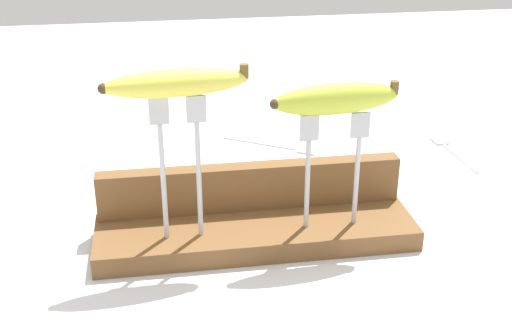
% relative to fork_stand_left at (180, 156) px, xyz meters
% --- Properties ---
extents(ground_plane, '(3.00, 3.00, 0.00)m').
position_rel_fork_stand_left_xyz_m(ground_plane, '(0.10, 0.02, -0.15)').
color(ground_plane, silver).
extents(wooden_board, '(0.46, 0.13, 0.03)m').
position_rel_fork_stand_left_xyz_m(wooden_board, '(0.10, 0.02, -0.14)').
color(wooden_board, brown).
rests_on(wooden_board, ground).
extents(board_backstop, '(0.45, 0.03, 0.07)m').
position_rel_fork_stand_left_xyz_m(board_backstop, '(0.10, 0.07, -0.09)').
color(board_backstop, brown).
rests_on(board_backstop, wooden_board).
extents(fork_stand_left, '(0.07, 0.01, 0.20)m').
position_rel_fork_stand_left_xyz_m(fork_stand_left, '(0.00, 0.00, 0.00)').
color(fork_stand_left, '#B2B2B7').
rests_on(fork_stand_left, wooden_board).
extents(fork_stand_right, '(0.10, 0.01, 0.17)m').
position_rel_fork_stand_left_xyz_m(fork_stand_right, '(0.21, 0.00, -0.02)').
color(fork_stand_right, '#B2B2B7').
rests_on(fork_stand_right, wooden_board).
extents(banana_raised_left, '(0.19, 0.06, 0.04)m').
position_rel_fork_stand_left_xyz_m(banana_raised_left, '(-0.00, -0.00, 0.10)').
color(banana_raised_left, '#DBD147').
rests_on(banana_raised_left, fork_stand_left).
extents(banana_raised_right, '(0.18, 0.05, 0.04)m').
position_rel_fork_stand_left_xyz_m(banana_raised_right, '(0.21, -0.00, 0.07)').
color(banana_raised_right, '#B2C138').
rests_on(banana_raised_right, fork_stand_right).
extents(fork_fallen_near, '(0.03, 0.17, 0.01)m').
position_rel_fork_stand_left_xyz_m(fork_fallen_near, '(0.53, 0.29, -0.15)').
color(fork_fallen_near, '#B2B2B7').
rests_on(fork_fallen_near, ground).
extents(fork_fallen_far, '(0.17, 0.12, 0.01)m').
position_rel_fork_stand_left_xyz_m(fork_fallen_far, '(0.21, 0.35, -0.15)').
color(fork_fallen_far, '#B2B2B7').
rests_on(fork_fallen_far, ground).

